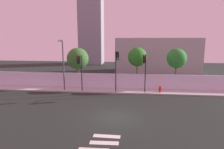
# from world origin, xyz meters

# --- Properties ---
(ground_plane) EXTENTS (80.00, 80.00, 0.00)m
(ground_plane) POSITION_xyz_m (0.00, 0.00, 0.00)
(ground_plane) COLOR black
(sidewalk) EXTENTS (36.00, 2.40, 0.15)m
(sidewalk) POSITION_xyz_m (0.00, 8.20, 0.07)
(sidewalk) COLOR #ADADAD
(sidewalk) RESTS_ON ground
(perimeter_wall) EXTENTS (36.00, 0.18, 1.80)m
(perimeter_wall) POSITION_xyz_m (0.00, 9.49, 1.05)
(perimeter_wall) COLOR silver
(perimeter_wall) RESTS_ON sidewalk
(crosswalk_marking) EXTENTS (2.48, 3.01, 0.01)m
(crosswalk_marking) POSITION_xyz_m (-0.44, -4.53, 0.00)
(crosswalk_marking) COLOR silver
(crosswalk_marking) RESTS_ON ground
(traffic_light_left) EXTENTS (0.54, 1.73, 4.82)m
(traffic_light_left) POSITION_xyz_m (-0.53, 6.76, 3.68)
(traffic_light_left) COLOR black
(traffic_light_left) RESTS_ON sidewalk
(traffic_light_center) EXTENTS (0.44, 1.34, 4.47)m
(traffic_light_center) POSITION_xyz_m (2.64, 6.95, 3.42)
(traffic_light_center) COLOR black
(traffic_light_center) RESTS_ON sidewalk
(traffic_light_right) EXTENTS (0.35, 1.20, 4.31)m
(traffic_light_right) POSITION_xyz_m (-4.85, 7.02, 3.30)
(traffic_light_right) COLOR black
(traffic_light_right) RESTS_ON sidewalk
(street_lamp_curbside) EXTENTS (0.93, 2.25, 6.11)m
(street_lamp_curbside) POSITION_xyz_m (-7.01, 7.42, 3.85)
(street_lamp_curbside) COLOR #4C4C51
(street_lamp_curbside) RESTS_ON sidewalk
(fire_hydrant) EXTENTS (0.44, 0.26, 0.81)m
(fire_hydrant) POSITION_xyz_m (4.53, 7.67, 0.58)
(fire_hydrant) COLOR red
(fire_hydrant) RESTS_ON sidewalk
(roadside_tree_leftmost) EXTENTS (2.94, 2.94, 5.16)m
(roadside_tree_leftmost) POSITION_xyz_m (-6.21, 10.93, 3.68)
(roadside_tree_leftmost) COLOR brown
(roadside_tree_leftmost) RESTS_ON ground
(roadside_tree_midleft) EXTENTS (2.51, 2.51, 5.25)m
(roadside_tree_midleft) POSITION_xyz_m (1.86, 10.93, 3.99)
(roadside_tree_midleft) COLOR brown
(roadside_tree_midleft) RESTS_ON ground
(roadside_tree_midright) EXTENTS (2.54, 2.54, 5.14)m
(roadside_tree_midright) POSITION_xyz_m (6.90, 10.93, 3.84)
(roadside_tree_midright) COLOR brown
(roadside_tree_midright) RESTS_ON ground
(low_building_distant) EXTENTS (15.60, 6.00, 6.54)m
(low_building_distant) POSITION_xyz_m (5.83, 23.49, 3.27)
(low_building_distant) COLOR #A9A9A9
(low_building_distant) RESTS_ON ground
(tower_on_skyline) EXTENTS (5.85, 5.00, 28.47)m
(tower_on_skyline) POSITION_xyz_m (-9.45, 35.49, 14.23)
(tower_on_skyline) COLOR gray
(tower_on_skyline) RESTS_ON ground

